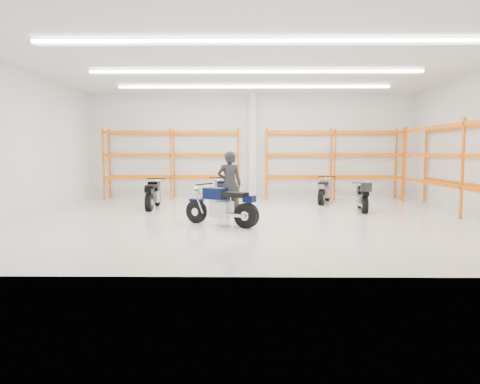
{
  "coord_description": "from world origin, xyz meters",
  "views": [
    {
      "loc": [
        -0.33,
        -12.63,
        1.96
      ],
      "look_at": [
        -0.47,
        0.5,
        0.76
      ],
      "focal_mm": 32.0,
      "sensor_mm": 36.0,
      "label": 1
    }
  ],
  "objects_px": {
    "standing_man": "(229,184)",
    "structural_column": "(252,146)",
    "motorcycle_back_a": "(153,195)",
    "motorcycle_back_c": "(324,191)",
    "motorcycle_back_d": "(363,197)",
    "motorcycle_back_b": "(222,195)",
    "motorcycle_main": "(224,207)"
  },
  "relations": [
    {
      "from": "motorcycle_main",
      "to": "structural_column",
      "type": "relative_size",
      "value": 0.46
    },
    {
      "from": "motorcycle_main",
      "to": "structural_column",
      "type": "height_order",
      "value": "structural_column"
    },
    {
      "from": "motorcycle_main",
      "to": "motorcycle_back_c",
      "type": "height_order",
      "value": "motorcycle_main"
    },
    {
      "from": "structural_column",
      "to": "motorcycle_back_a",
      "type": "bearing_deg",
      "value": -134.59
    },
    {
      "from": "motorcycle_main",
      "to": "structural_column",
      "type": "distance_m",
      "value": 7.33
    },
    {
      "from": "motorcycle_back_b",
      "to": "motorcycle_back_a",
      "type": "bearing_deg",
      "value": 173.14
    },
    {
      "from": "motorcycle_back_b",
      "to": "motorcycle_back_d",
      "type": "relative_size",
      "value": 1.12
    },
    {
      "from": "motorcycle_back_c",
      "to": "standing_man",
      "type": "xyz_separation_m",
      "value": [
        -3.56,
        -3.53,
        0.52
      ]
    },
    {
      "from": "motorcycle_back_a",
      "to": "structural_column",
      "type": "bearing_deg",
      "value": 45.41
    },
    {
      "from": "motorcycle_back_b",
      "to": "motorcycle_main",
      "type": "bearing_deg",
      "value": -86.3
    },
    {
      "from": "motorcycle_back_d",
      "to": "standing_man",
      "type": "bearing_deg",
      "value": -164.55
    },
    {
      "from": "motorcycle_back_a",
      "to": "standing_man",
      "type": "distance_m",
      "value": 3.35
    },
    {
      "from": "motorcycle_back_c",
      "to": "motorcycle_back_d",
      "type": "xyz_separation_m",
      "value": [
        0.86,
        -2.31,
        0.0
      ]
    },
    {
      "from": "motorcycle_back_a",
      "to": "standing_man",
      "type": "height_order",
      "value": "standing_man"
    },
    {
      "from": "standing_man",
      "to": "structural_column",
      "type": "distance_m",
      "value": 5.63
    },
    {
      "from": "standing_man",
      "to": "structural_column",
      "type": "relative_size",
      "value": 0.45
    },
    {
      "from": "motorcycle_main",
      "to": "standing_man",
      "type": "distance_m",
      "value": 1.71
    },
    {
      "from": "motorcycle_back_a",
      "to": "motorcycle_back_b",
      "type": "relative_size",
      "value": 0.97
    },
    {
      "from": "motorcycle_back_b",
      "to": "motorcycle_back_c",
      "type": "distance_m",
      "value": 4.34
    },
    {
      "from": "standing_man",
      "to": "structural_column",
      "type": "height_order",
      "value": "structural_column"
    },
    {
      "from": "motorcycle_back_b",
      "to": "standing_man",
      "type": "xyz_separation_m",
      "value": [
        0.3,
        -1.54,
        0.49
      ]
    },
    {
      "from": "motorcycle_back_c",
      "to": "motorcycle_back_b",
      "type": "bearing_deg",
      "value": -152.67
    },
    {
      "from": "motorcycle_back_b",
      "to": "structural_column",
      "type": "bearing_deg",
      "value": 74.3
    },
    {
      "from": "motorcycle_back_c",
      "to": "motorcycle_back_d",
      "type": "distance_m",
      "value": 2.46
    },
    {
      "from": "motorcycle_main",
      "to": "motorcycle_back_b",
      "type": "bearing_deg",
      "value": 93.7
    },
    {
      "from": "motorcycle_back_d",
      "to": "motorcycle_back_b",
      "type": "bearing_deg",
      "value": 176.2
    },
    {
      "from": "motorcycle_back_b",
      "to": "motorcycle_back_d",
      "type": "xyz_separation_m",
      "value": [
        4.72,
        -0.31,
        -0.03
      ]
    },
    {
      "from": "motorcycle_main",
      "to": "motorcycle_back_a",
      "type": "xyz_separation_m",
      "value": [
        -2.66,
        3.47,
        -0.03
      ]
    },
    {
      "from": "motorcycle_back_a",
      "to": "standing_man",
      "type": "bearing_deg",
      "value": -33.59
    },
    {
      "from": "motorcycle_main",
      "to": "motorcycle_back_d",
      "type": "distance_m",
      "value": 5.35
    },
    {
      "from": "motorcycle_back_c",
      "to": "structural_column",
      "type": "xyz_separation_m",
      "value": [
        -2.76,
        1.9,
        1.76
      ]
    },
    {
      "from": "standing_man",
      "to": "motorcycle_back_b",
      "type": "bearing_deg",
      "value": -78.0
    }
  ]
}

